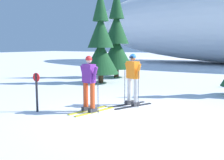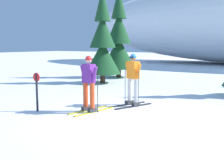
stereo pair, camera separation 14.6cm
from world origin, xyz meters
name	(u,v)px [view 1 (the left image)]	position (x,y,z in m)	size (l,w,h in m)	color
ground_plane	(132,116)	(0.00, 0.00, 0.00)	(120.00, 120.00, 0.00)	white
skier_orange_jacket	(133,78)	(-0.66, 1.30, 0.95)	(1.01, 1.62, 1.79)	black
skier_purple_jacket	(89,83)	(-1.38, -0.23, 0.92)	(0.76, 1.66, 1.76)	gold
pine_tree_far_left	(117,40)	(-5.35, 8.18, 2.38)	(2.20, 2.20, 5.69)	#47301E
pine_tree_center_left	(101,44)	(-4.74, 5.46, 2.14)	(1.97, 1.97, 5.11)	#47301E
trail_marker_post	(37,89)	(-2.82, -1.04, 0.70)	(0.28, 0.07, 1.23)	black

